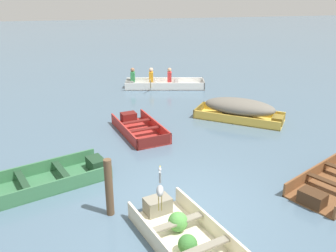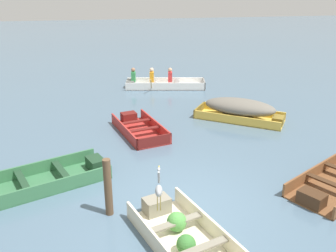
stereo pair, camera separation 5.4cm
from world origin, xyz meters
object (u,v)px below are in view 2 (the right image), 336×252
at_px(skiff_yellow_near_moored, 240,109).
at_px(rowboat_white_with_crew, 160,83).
at_px(skiff_green_mid_moored, 49,179).
at_px(skiff_wooden_brown_far_moored, 336,184).
at_px(mooring_post, 108,187).
at_px(skiff_red_outer_moored, 138,128).
at_px(heron_on_dinghy, 159,189).
at_px(dinghy_cream_foreground, 183,236).

bearing_deg(skiff_yellow_near_moored, rowboat_white_with_crew, 114.64).
bearing_deg(skiff_green_mid_moored, rowboat_white_with_crew, 63.50).
xyz_separation_m(skiff_wooden_brown_far_moored, mooring_post, (-5.24, -0.09, 0.52)).
height_order(skiff_wooden_brown_far_moored, skiff_red_outer_moored, skiff_red_outer_moored).
bearing_deg(skiff_yellow_near_moored, skiff_wooden_brown_far_moored, -82.82).
xyz_separation_m(skiff_green_mid_moored, heron_on_dinghy, (2.33, -2.18, 0.77)).
bearing_deg(rowboat_white_with_crew, skiff_wooden_brown_far_moored, -73.91).
relative_size(rowboat_white_with_crew, mooring_post, 2.86).
xyz_separation_m(skiff_green_mid_moored, skiff_red_outer_moored, (2.44, 2.89, 0.00)).
distance_m(heron_on_dinghy, mooring_post, 1.19).
relative_size(dinghy_cream_foreground, skiff_red_outer_moored, 1.15).
xyz_separation_m(rowboat_white_with_crew, mooring_post, (-2.55, -9.42, 0.43)).
bearing_deg(skiff_red_outer_moored, skiff_wooden_brown_far_moored, -45.79).
bearing_deg(skiff_red_outer_moored, heron_on_dinghy, -91.21).
distance_m(dinghy_cream_foreground, mooring_post, 1.82).
relative_size(dinghy_cream_foreground, mooring_post, 2.39).
xyz_separation_m(dinghy_cream_foreground, skiff_green_mid_moored, (-2.70, 2.68, -0.03)).
height_order(dinghy_cream_foreground, skiff_green_mid_moored, dinghy_cream_foreground).
height_order(skiff_green_mid_moored, skiff_wooden_brown_far_moored, skiff_green_mid_moored).
bearing_deg(skiff_wooden_brown_far_moored, mooring_post, -178.97).
height_order(skiff_yellow_near_moored, skiff_green_mid_moored, skiff_yellow_near_moored).
bearing_deg(mooring_post, skiff_yellow_near_moored, 46.33).
xyz_separation_m(skiff_wooden_brown_far_moored, heron_on_dinghy, (-4.29, -0.76, 0.78)).
bearing_deg(heron_on_dinghy, rowboat_white_with_crew, 80.96).
height_order(dinghy_cream_foreground, skiff_red_outer_moored, dinghy_cream_foreground).
xyz_separation_m(rowboat_white_with_crew, heron_on_dinghy, (-1.61, -10.08, 0.69)).
bearing_deg(skiff_red_outer_moored, skiff_green_mid_moored, -130.23).
height_order(skiff_yellow_near_moored, rowboat_white_with_crew, rowboat_white_with_crew).
xyz_separation_m(skiff_green_mid_moored, rowboat_white_with_crew, (3.94, 7.90, 0.09)).
height_order(skiff_yellow_near_moored, skiff_red_outer_moored, skiff_yellow_near_moored).
relative_size(skiff_yellow_near_moored, skiff_red_outer_moored, 1.17).
xyz_separation_m(skiff_green_mid_moored, mooring_post, (1.39, -1.51, 0.51)).
relative_size(dinghy_cream_foreground, skiff_yellow_near_moored, 0.98).
bearing_deg(heron_on_dinghy, skiff_red_outer_moored, 88.79).
bearing_deg(rowboat_white_with_crew, skiff_red_outer_moored, -106.63).
relative_size(skiff_wooden_brown_far_moored, heron_on_dinghy, 3.61).
bearing_deg(dinghy_cream_foreground, skiff_green_mid_moored, 135.22).
relative_size(skiff_red_outer_moored, heron_on_dinghy, 3.15).
bearing_deg(mooring_post, skiff_wooden_brown_far_moored, 1.03).
relative_size(skiff_yellow_near_moored, skiff_green_mid_moored, 0.95).
xyz_separation_m(dinghy_cream_foreground, mooring_post, (-1.31, 1.17, 0.48)).
xyz_separation_m(dinghy_cream_foreground, skiff_wooden_brown_far_moored, (3.93, 1.26, -0.04)).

